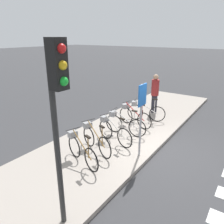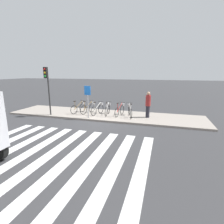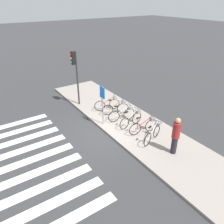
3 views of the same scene
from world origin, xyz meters
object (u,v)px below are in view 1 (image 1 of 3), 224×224
at_px(sign_post, 142,109).
at_px(parked_bicycle_5, 144,111).
at_px(parked_bicycle_1, 95,138).
at_px(traffic_light, 58,102).
at_px(parked_bicycle_4, 133,115).
at_px(parked_bicycle_2, 113,130).
at_px(parked_bicycle_0, 80,148).
at_px(parked_bicycle_3, 123,123).
at_px(pedestrian, 155,93).

bearing_deg(sign_post, parked_bicycle_5, 24.24).
distance_m(parked_bicycle_1, parked_bicycle_5, 3.17).
bearing_deg(traffic_light, parked_bicycle_1, 28.17).
distance_m(parked_bicycle_1, parked_bicycle_4, 2.43).
distance_m(parked_bicycle_2, traffic_light, 4.04).
bearing_deg(traffic_light, parked_bicycle_0, 35.46).
bearing_deg(parked_bicycle_2, parked_bicycle_5, 0.83).
height_order(parked_bicycle_4, traffic_light, traffic_light).
distance_m(parked_bicycle_0, parked_bicycle_3, 2.27).
bearing_deg(sign_post, traffic_light, -179.00).
relative_size(pedestrian, traffic_light, 0.52).
distance_m(parked_bicycle_4, traffic_light, 5.48).
relative_size(parked_bicycle_0, parked_bicycle_2, 0.98).
bearing_deg(traffic_light, parked_bicycle_2, 20.11).
bearing_deg(parked_bicycle_5, traffic_light, -167.64).
relative_size(parked_bicycle_5, pedestrian, 0.85).
bearing_deg(parked_bicycle_4, traffic_light, -164.65).
bearing_deg(parked_bicycle_4, parked_bicycle_3, -174.00).
bearing_deg(parked_bicycle_3, sign_post, -129.73).
xyz_separation_m(parked_bicycle_5, pedestrian, (1.21, 0.08, 0.50)).
relative_size(parked_bicycle_1, sign_post, 0.69).
height_order(parked_bicycle_5, traffic_light, traffic_light).
bearing_deg(parked_bicycle_2, parked_bicycle_0, 178.56).
height_order(parked_bicycle_1, pedestrian, pedestrian).
bearing_deg(parked_bicycle_0, sign_post, -43.15).
xyz_separation_m(parked_bicycle_4, pedestrian, (1.95, -0.03, 0.50)).
bearing_deg(parked_bicycle_0, pedestrian, 0.88).
distance_m(parked_bicycle_5, sign_post, 3.07).
relative_size(pedestrian, sign_post, 0.81).
distance_m(parked_bicycle_0, parked_bicycle_1, 0.75).
distance_m(parked_bicycle_2, parked_bicycle_5, 2.36).
bearing_deg(parked_bicycle_5, parked_bicycle_1, 178.29).
distance_m(parked_bicycle_1, parked_bicycle_3, 1.53).
relative_size(parked_bicycle_4, traffic_light, 0.46).
relative_size(parked_bicycle_3, pedestrian, 0.89).
distance_m(parked_bicycle_3, pedestrian, 2.90).
xyz_separation_m(parked_bicycle_1, parked_bicycle_4, (2.43, 0.02, 0.00)).
height_order(parked_bicycle_3, parked_bicycle_5, same).
relative_size(parked_bicycle_4, pedestrian, 0.89).
xyz_separation_m(parked_bicycle_5, traffic_light, (-5.65, -1.24, 2.00)).
distance_m(parked_bicycle_1, traffic_light, 3.46).
xyz_separation_m(parked_bicycle_0, traffic_light, (-1.75, -1.24, 2.00)).
distance_m(traffic_light, sign_post, 3.17).
bearing_deg(parked_bicycle_3, parked_bicycle_5, -0.56).
xyz_separation_m(parked_bicycle_1, parked_bicycle_5, (3.16, -0.09, 0.00)).
bearing_deg(pedestrian, parked_bicycle_1, 179.85).
distance_m(parked_bicycle_4, sign_post, 2.53).
xyz_separation_m(parked_bicycle_1, sign_post, (0.53, -1.28, 1.05)).
xyz_separation_m(parked_bicycle_0, sign_post, (1.27, -1.19, 1.05)).
bearing_deg(parked_bicycle_4, parked_bicycle_5, -8.62).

